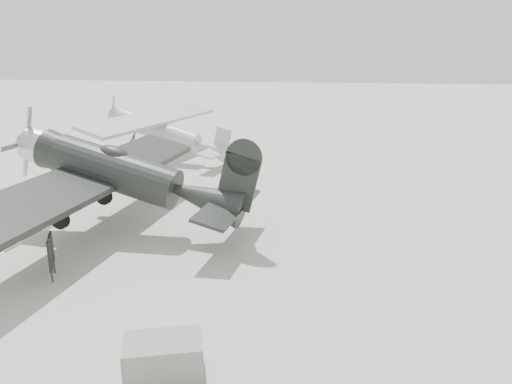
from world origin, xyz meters
TOP-DOWN VIEW (x-y plane):
  - ground at (0.00, 0.00)m, footprint 160.00×160.00m
  - lowwing_monoplane at (-3.05, 0.87)m, footprint 9.89×13.80m
  - highwing_monoplane at (-5.45, 13.08)m, footprint 8.73×12.15m
  - equipment_block at (0.92, -7.64)m, footprint 1.99×1.54m
  - sign_board at (-4.10, -3.33)m, footprint 0.46×0.96m

SIDE VIEW (x-z plane):
  - ground at x=0.00m, z-range 0.00..0.00m
  - equipment_block at x=0.92m, z-range 0.00..0.88m
  - sign_board at x=-4.10m, z-range 0.14..1.62m
  - highwing_monoplane at x=-5.45m, z-range 0.43..3.88m
  - lowwing_monoplane at x=-3.05m, z-range 0.13..4.56m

